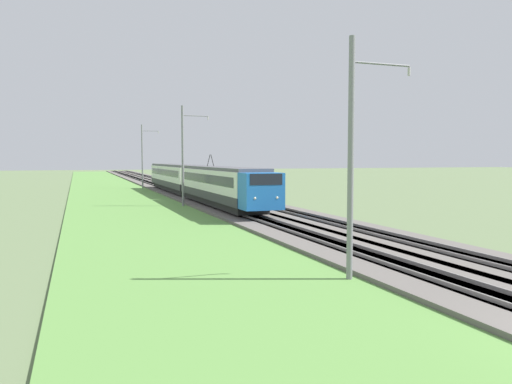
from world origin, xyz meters
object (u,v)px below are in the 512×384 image
catenary_mast_mid (183,155)px  catenary_mast_far (143,156)px  catenary_mast_near (352,157)px  passenger_train (193,179)px

catenary_mast_mid → catenary_mast_far: 29.68m
catenary_mast_far → catenary_mast_near: bearing=-180.0°
passenger_train → catenary_mast_near: bearing=-4.0°
catenary_mast_mid → catenary_mast_far: catenary_mast_far is taller
passenger_train → catenary_mast_near: size_ratio=4.96×
passenger_train → catenary_mast_mid: (-7.46, 2.58, 2.54)m
catenary_mast_mid → catenary_mast_near: bearing=-180.0°
catenary_mast_near → catenary_mast_mid: bearing=0.0°
passenger_train → catenary_mast_far: catenary_mast_far is taller
catenary_mast_mid → passenger_train: bearing=-19.1°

